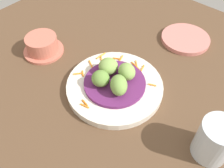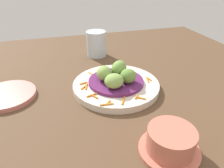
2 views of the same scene
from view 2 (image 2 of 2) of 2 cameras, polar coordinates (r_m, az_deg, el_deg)
table_surface at (r=61.48cm, az=3.55°, el=-1.60°), size 110.00×110.00×2.00cm
main_plate at (r=59.32cm, az=1.23°, el=-0.64°), size 24.49×24.49×1.85cm
cabbage_bed at (r=58.63cm, az=1.25°, el=0.51°), size 15.55×15.55×0.90cm
carrot_garnish at (r=55.04cm, az=-0.87°, el=-1.92°), size 19.23×20.59×0.40cm
guac_scoop_left at (r=57.02cm, az=4.80°, el=2.27°), size 5.75×5.73×3.95cm
guac_scoop_center at (r=60.52cm, az=1.91°, el=4.34°), size 6.78×6.78×4.43cm
guac_scoop_right at (r=58.14cm, az=-2.19°, el=3.01°), size 6.28×5.96×4.09cm
guac_scoop_back at (r=54.43cm, az=0.57°, el=0.85°), size 6.32×6.45×3.78cm
side_plate_small at (r=62.51cm, az=-26.68°, el=-2.77°), size 14.76×14.76×1.27cm
terracotta_bowl at (r=41.39cm, az=15.13°, el=-15.27°), size 11.65×11.65×5.24cm
water_glass at (r=81.32cm, az=-4.32°, el=10.93°), size 7.50×7.50×9.48cm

